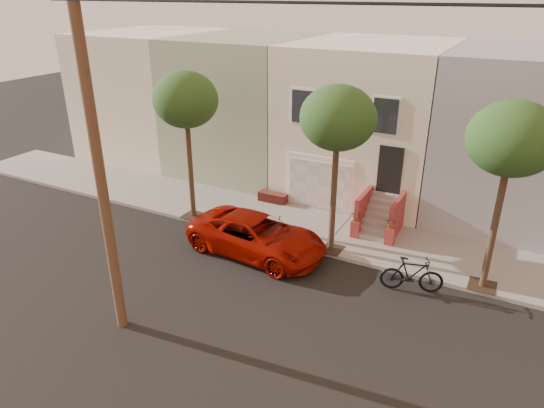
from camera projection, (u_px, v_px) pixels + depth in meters
The scene contains 8 objects.
ground at pixel (259, 297), 16.16m from camera, with size 90.00×90.00×0.00m, color black.
sidewalk at pixel (321, 230), 20.46m from camera, with size 40.00×3.70×0.15m, color gray.
house_row at pixel (370, 117), 23.73m from camera, with size 33.10×11.70×7.00m.
tree_left at pixel (185, 101), 19.51m from camera, with size 2.70×2.57×6.30m.
tree_mid at pixel (338, 119), 16.76m from camera, with size 2.70×2.57×6.30m.
tree_right at pixel (512, 140), 14.42m from camera, with size 2.70×2.57×6.30m.
pickup_truck at pixel (257, 236), 18.53m from camera, with size 2.51×5.44×1.51m, color #940C02.
motorcycle at pixel (412, 274), 16.25m from camera, with size 0.59×2.09×1.25m, color black.
Camera 1 is at (6.65, -11.77, 9.38)m, focal length 32.10 mm.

